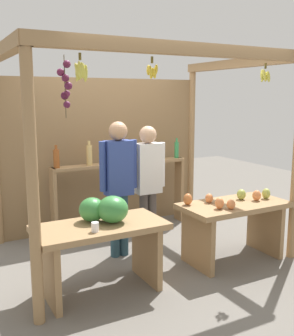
{
  "coord_description": "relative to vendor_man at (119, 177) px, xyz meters",
  "views": [
    {
      "loc": [
        -2.22,
        -4.33,
        1.93
      ],
      "look_at": [
        0.0,
        -0.22,
        1.09
      ],
      "focal_mm": 42.81,
      "sensor_mm": 36.0,
      "label": 1
    }
  ],
  "objects": [
    {
      "name": "vendor_man",
      "position": [
        0.0,
        0.0,
        0.0
      ],
      "size": [
        0.48,
        0.22,
        1.64
      ],
      "rotation": [
        0.0,
        0.0,
        -0.13
      ],
      "color": "#294A59",
      "rests_on": "ground"
    },
    {
      "name": "market_stall",
      "position": [
        0.29,
        0.57,
        0.43
      ],
      "size": [
        3.18,
        2.28,
        2.43
      ],
      "color": "#99754C",
      "rests_on": "ground"
    },
    {
      "name": "ground_plane",
      "position": [
        0.3,
        0.06,
        -0.99
      ],
      "size": [
        12.0,
        12.0,
        0.0
      ],
      "primitive_type": "plane",
      "color": "slate",
      "rests_on": "ground"
    },
    {
      "name": "fruit_counter_left",
      "position": [
        -0.52,
        -0.74,
        -0.38
      ],
      "size": [
        1.28,
        0.64,
        0.97
      ],
      "color": "#99754C",
      "rests_on": "ground"
    },
    {
      "name": "vendor_woman",
      "position": [
        0.42,
        0.04,
        -0.05
      ],
      "size": [
        0.48,
        0.21,
        1.58
      ],
      "rotation": [
        0.0,
        0.0,
        -0.03
      ],
      "color": "#504845",
      "rests_on": "ground"
    },
    {
      "name": "fruit_counter_right",
      "position": [
        1.14,
        -0.75,
        -0.46
      ],
      "size": [
        1.28,
        0.64,
        0.84
      ],
      "color": "#99754C",
      "rests_on": "ground"
    },
    {
      "name": "bottle_shelf_unit",
      "position": [
        0.42,
        0.88,
        -0.2
      ],
      "size": [
        2.04,
        0.22,
        1.34
      ],
      "color": "#99754C",
      "rests_on": "ground"
    }
  ]
}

